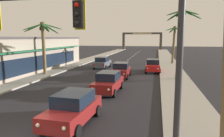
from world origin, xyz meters
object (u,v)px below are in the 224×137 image
object	(u,v)px
sedan_lead_at_stop_bar	(73,108)
sedan_fifth_in_queue	(121,70)
sedan_parked_nearest_kerb	(153,65)
storefront_strip_left	(13,55)
sedan_oncoming_far	(102,62)
sedan_third_in_queue	(108,82)
palm_right_second	(182,29)
palm_left_second	(43,37)
town_gateway_arch	(142,38)
traffic_signal_mast	(81,29)
palm_right_third	(174,38)

from	to	relation	value
sedan_lead_at_stop_bar	sedan_fifth_in_queue	xyz separation A→B (m)	(0.22, 13.71, 0.00)
sedan_parked_nearest_kerb	storefront_strip_left	bearing A→B (deg)	-165.31
sedan_fifth_in_queue	sedan_oncoming_far	distance (m)	7.84
sedan_third_in_queue	storefront_strip_left	world-z (taller)	storefront_strip_left
sedan_third_in_queue	sedan_oncoming_far	xyz separation A→B (m)	(-4.04, 13.62, 0.00)
sedan_oncoming_far	palm_right_second	distance (m)	13.38
palm_left_second	town_gateway_arch	distance (m)	59.08
sedan_oncoming_far	sedan_parked_nearest_kerb	xyz separation A→B (m)	(7.43, -2.02, 0.00)
sedan_fifth_in_queue	town_gateway_arch	bearing A→B (deg)	91.80
sedan_third_in_queue	sedan_parked_nearest_kerb	size ratio (longest dim) A/B	1.00
palm_right_second	town_gateway_arch	size ratio (longest dim) A/B	0.51
traffic_signal_mast	sedan_third_in_queue	size ratio (longest dim) A/B	2.34
traffic_signal_mast	sedan_third_in_queue	xyz separation A→B (m)	(-1.25, 9.63, -3.93)
sedan_parked_nearest_kerb	palm_right_third	world-z (taller)	palm_right_third
sedan_third_in_queue	sedan_parked_nearest_kerb	world-z (taller)	same
sedan_third_in_queue	town_gateway_arch	bearing A→B (deg)	91.68
sedan_lead_at_stop_bar	sedan_oncoming_far	world-z (taller)	same
palm_right_third	sedan_fifth_in_queue	bearing A→B (deg)	-115.59
sedan_lead_at_stop_bar	palm_right_second	bearing A→B (deg)	63.61
sedan_parked_nearest_kerb	storefront_strip_left	distance (m)	18.09
sedan_third_in_queue	palm_left_second	bearing A→B (deg)	145.62
palm_right_second	palm_right_third	bearing A→B (deg)	88.69
palm_left_second	palm_right_third	distance (m)	21.62
sedan_fifth_in_queue	town_gateway_arch	size ratio (longest dim) A/B	0.30
sedan_parked_nearest_kerb	palm_right_second	xyz separation A→B (m)	(2.92, -5.15, 4.54)
sedan_oncoming_far	storefront_strip_left	world-z (taller)	storefront_strip_left
sedan_fifth_in_queue	palm_left_second	xyz separation A→B (m)	(-9.42, -0.36, 3.78)
sedan_lead_at_stop_bar	sedan_parked_nearest_kerb	bearing A→B (deg)	78.72
palm_right_third	town_gateway_arch	world-z (taller)	town_gateway_arch
sedan_lead_at_stop_bar	sedan_fifth_in_queue	world-z (taller)	same
sedan_fifth_in_queue	palm_right_second	bearing A→B (deg)	-3.62
sedan_oncoming_far	sedan_parked_nearest_kerb	size ratio (longest dim) A/B	1.00
traffic_signal_mast	palm_right_third	distance (m)	30.98
palm_right_second	storefront_strip_left	bearing A→B (deg)	178.39
sedan_third_in_queue	town_gateway_arch	size ratio (longest dim) A/B	0.30
palm_left_second	storefront_strip_left	xyz separation A→B (m)	(-4.56, 0.53, -2.33)
sedan_lead_at_stop_bar	sedan_fifth_in_queue	distance (m)	13.71
sedan_lead_at_stop_bar	palm_left_second	size ratio (longest dim) A/B	0.71
sedan_third_in_queue	palm_right_second	world-z (taller)	palm_right_second
traffic_signal_mast	sedan_fifth_in_queue	world-z (taller)	traffic_signal_mast
sedan_parked_nearest_kerb	town_gateway_arch	distance (m)	53.86
sedan_third_in_queue	palm_right_second	distance (m)	10.10
sedan_third_in_queue	town_gateway_arch	xyz separation A→B (m)	(-1.91, 65.09, 3.38)
sedan_parked_nearest_kerb	palm_left_second	distance (m)	14.36
sedan_parked_nearest_kerb	palm_right_second	bearing A→B (deg)	-60.40
palm_left_second	storefront_strip_left	size ratio (longest dim) A/B	0.23
traffic_signal_mast	town_gateway_arch	distance (m)	74.79
sedan_lead_at_stop_bar	palm_right_second	size ratio (longest dim) A/B	0.60
palm_right_second	storefront_strip_left	world-z (taller)	palm_right_second
traffic_signal_mast	palm_right_third	size ratio (longest dim) A/B	1.62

